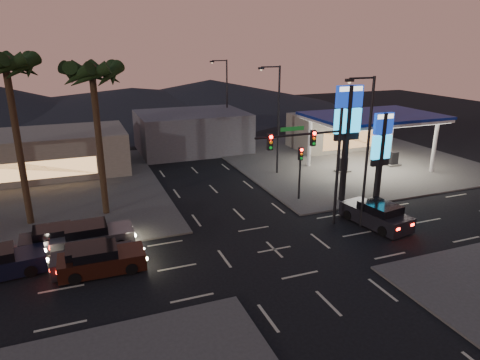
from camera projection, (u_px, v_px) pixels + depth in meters
name	position (u px, v px, depth m)	size (l,w,h in m)	color
ground	(274.00, 249.00, 25.89)	(140.00, 140.00, 0.00)	black
corner_lot_ne	(345.00, 159.00, 45.58)	(24.00, 24.00, 0.12)	#47443F
corner_lot_nw	(10.00, 197.00, 34.53)	(24.00, 24.00, 0.12)	#47443F
gas_station	(373.00, 118.00, 40.49)	(12.20, 8.20, 5.47)	silver
convenience_store	(336.00, 131.00, 50.10)	(10.00, 6.00, 4.00)	#726B5B
pylon_sign_tall	(348.00, 121.00, 31.73)	(2.20, 0.35, 9.00)	black
pylon_sign_short	(382.00, 144.00, 32.24)	(1.60, 0.35, 7.00)	black
traffic_signal_mast	(316.00, 153.00, 27.34)	(6.10, 0.39, 8.00)	black
pedestal_signal	(300.00, 165.00, 33.08)	(0.32, 0.39, 4.30)	black
streetlight_near	(365.00, 145.00, 27.36)	(2.14, 0.25, 10.00)	black
streetlight_mid	(277.00, 114.00, 38.88)	(2.14, 0.25, 10.00)	black
streetlight_far	(225.00, 97.00, 51.29)	(2.14, 0.25, 10.00)	black
palm_a	(93.00, 82.00, 28.30)	(4.41, 4.41, 10.86)	black
palm_b	(7.00, 76.00, 26.40)	(4.41, 4.41, 11.46)	black
building_far_west	(38.00, 154.00, 39.94)	(16.00, 8.00, 4.00)	#726B5B
building_far_mid	(192.00, 131.00, 48.95)	(12.00, 9.00, 4.40)	#4C4C51
hill_right	(211.00, 93.00, 83.48)	(50.00, 50.00, 5.00)	black
hill_center	(133.00, 99.00, 78.46)	(60.00, 60.00, 4.00)	black
car_lane_a_front	(92.00, 258.00, 23.45)	(4.49, 1.95, 1.45)	black
car_lane_a_mid	(101.00, 260.00, 23.21)	(4.70, 2.05, 1.52)	black
car_lane_b_front	(91.00, 237.00, 25.87)	(4.95, 2.18, 1.59)	#5E5D60
car_lane_b_mid	(57.00, 239.00, 25.81)	(4.47, 1.99, 1.44)	black
suv_station	(376.00, 215.00, 29.10)	(2.84, 5.20, 1.65)	black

